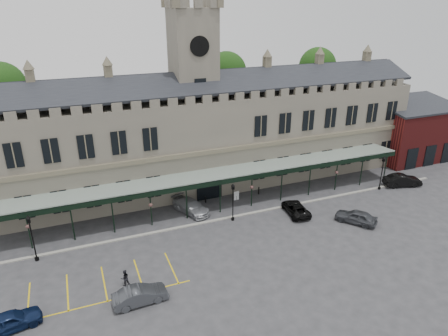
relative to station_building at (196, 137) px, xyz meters
name	(u,v)px	position (x,y,z in m)	size (l,w,h in m)	color
ground	(246,244)	(0.00, -15.91, -6.47)	(140.00, 140.00, 0.00)	#303033
station_building	(196,137)	(0.00, 0.00, 0.00)	(60.00, 10.36, 17.30)	#5F5B4F
clock_tower	(194,86)	(0.00, 0.09, 6.64)	(5.60, 5.60, 24.80)	#5F5B4F
canopy	(219,192)	(0.00, -8.45, -4.06)	(50.00, 4.10, 4.30)	#8C9E93
brick_annex	(412,132)	(34.00, -2.94, -2.31)	(12.40, 8.36, 9.23)	#5D1616
kerb	(226,218)	(0.00, -10.41, -6.41)	(60.00, 0.40, 0.12)	gray
parking_markings	(105,287)	(-14.00, -17.41, -6.47)	(16.00, 6.00, 0.01)	gold
tree_behind_left	(2,88)	(-22.00, 9.09, 6.35)	(6.00, 6.00, 16.00)	#332314
tree_behind_mid	(227,73)	(8.00, 9.09, 6.35)	(6.00, 6.00, 16.00)	#332314
tree_behind_right	(317,67)	(24.00, 9.09, 6.35)	(6.00, 6.00, 16.00)	#332314
lamp_post_left	(32,234)	(-19.51, -11.08, -3.60)	(0.46, 0.46, 4.84)	black
lamp_post_mid	(233,199)	(0.62, -11.00, -3.79)	(0.43, 0.43, 4.52)	black
lamp_post_right	(382,170)	(21.54, -10.69, -3.75)	(0.43, 0.43, 4.59)	black
traffic_cone	(366,218)	(14.40, -16.63, -6.10)	(0.47, 0.47, 0.74)	#F34F07
sign_board	(236,196)	(2.99, -6.57, -5.91)	(0.66, 0.08, 1.13)	black
bollard_left	(206,199)	(-0.78, -5.84, -6.05)	(0.15, 0.15, 0.83)	black
bollard_right	(259,191)	(6.25, -6.15, -6.00)	(0.17, 0.17, 0.94)	black
car_left_a	(10,321)	(-21.00, -19.75, -5.71)	(1.78, 4.42, 1.51)	#0D1A3B
car_left_b	(140,295)	(-11.50, -20.47, -5.74)	(1.54, 4.42, 1.46)	#383A3F
car_taxi	(191,206)	(-3.16, -7.49, -5.71)	(2.11, 5.20, 1.51)	#A2A4AA
car_van	(296,208)	(7.95, -12.26, -5.82)	(2.14, 4.64, 1.29)	black
car_right_a	(356,217)	(13.00, -16.56, -5.71)	(1.79, 4.45, 1.52)	#383A3F
car_right_b	(402,180)	(25.00, -11.00, -5.66)	(1.70, 4.87, 1.61)	black
person_b	(125,278)	(-12.30, -17.85, -5.71)	(0.74, 0.58, 1.52)	black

